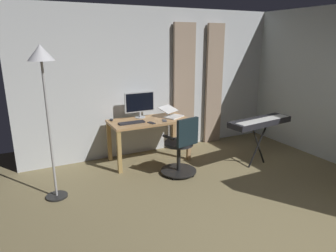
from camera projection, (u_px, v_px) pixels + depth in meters
back_room_partition at (157, 82)px, 5.45m from camera, size 4.87×0.10×2.56m
curtain_left_panel at (214, 85)px, 5.90m from camera, size 0.36×0.06×2.31m
curtain_right_panel at (184, 88)px, 5.61m from camera, size 0.43×0.06×2.31m
desk at (149, 125)px, 5.07m from camera, size 1.32×0.65×0.72m
office_chair at (181, 148)px, 4.56m from camera, size 0.56×0.56×0.93m
computer_monitor at (140, 103)px, 5.12m from camera, size 0.53×0.18×0.45m
computer_keyboard at (132, 123)px, 4.82m from camera, size 0.42×0.12×0.02m
laptop at (172, 114)px, 5.22m from camera, size 0.45×0.46×0.17m
computer_mouse at (111, 120)px, 4.97m from camera, size 0.06×0.10×0.04m
cell_phone_face_up at (164, 121)px, 4.97m from camera, size 0.11×0.16×0.01m
cell_phone_by_monitor at (151, 123)px, 4.84m from camera, size 0.10×0.16×0.01m
piano_keyboard at (260, 123)px, 4.82m from camera, size 1.18×0.46×0.80m
floor_lamp at (43, 73)px, 3.55m from camera, size 0.31×0.31×1.97m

